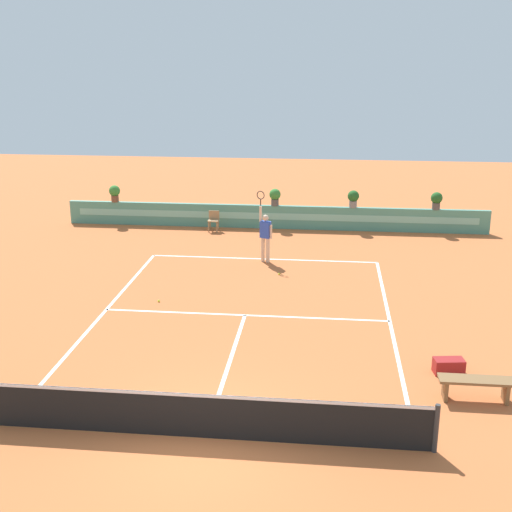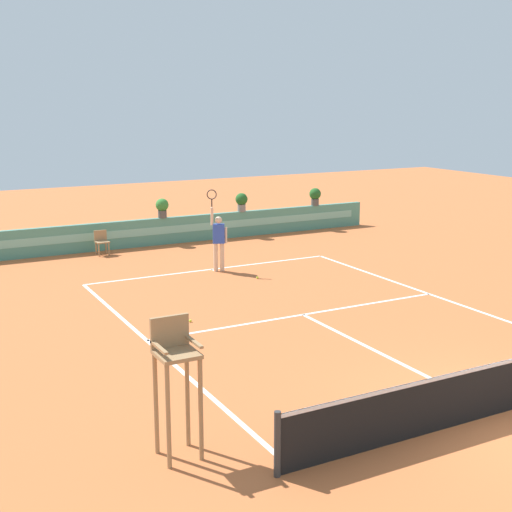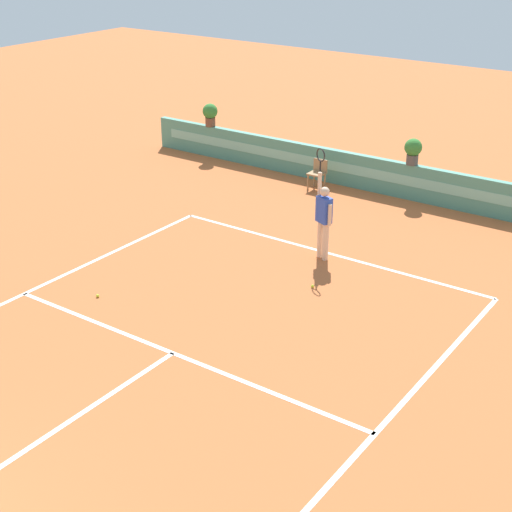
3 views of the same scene
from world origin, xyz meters
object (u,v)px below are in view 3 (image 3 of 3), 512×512
Objects in this scene: ball_kid_chair at (318,173)px; tennis_ball_mid_court at (98,296)px; tennis_ball_near_baseline at (312,286)px; tennis_player at (324,216)px; potted_plant_far_left at (210,113)px; potted_plant_centre at (413,150)px.

tennis_ball_mid_court is at bearing -91.67° from ball_kid_chair.
ball_kid_chair is 12.50× the size of tennis_ball_near_baseline.
potted_plant_far_left is at bearing 145.68° from tennis_player.
tennis_ball_mid_court is (-3.44, -2.97, 0.00)m from tennis_ball_near_baseline.
ball_kid_chair is at bearing 120.04° from tennis_ball_near_baseline.
tennis_ball_near_baseline is at bearing -59.96° from ball_kid_chair.
tennis_player reaches higher than tennis_ball_near_baseline.
potted_plant_far_left is 7.01m from potted_plant_centre.
ball_kid_chair is 2.80m from potted_plant_centre.
tennis_ball_near_baseline is 9.98m from potted_plant_far_left.
ball_kid_chair reaches higher than tennis_ball_mid_court.
tennis_player reaches higher than potted_plant_centre.
ball_kid_chair reaches higher than tennis_ball_near_baseline.
tennis_player is 1.86m from tennis_ball_near_baseline.
ball_kid_chair is 8.50m from tennis_ball_mid_court.
tennis_ball_mid_court is at bearing -122.70° from tennis_player.
potted_plant_far_left is (-4.48, 0.73, 0.93)m from ball_kid_chair.
tennis_player is 38.01× the size of tennis_ball_near_baseline.
potted_plant_far_left reaches higher than tennis_ball_mid_court.
tennis_ball_mid_court is at bearing -139.21° from tennis_ball_near_baseline.
potted_plant_far_left is at bearing 180.00° from potted_plant_centre.
tennis_ball_mid_court is 10.23m from potted_plant_far_left.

